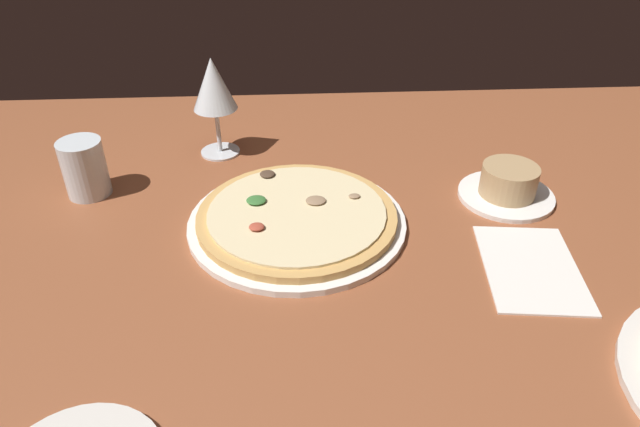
# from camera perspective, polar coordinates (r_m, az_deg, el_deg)

# --- Properties ---
(dining_table) EXTENTS (1.50, 1.10, 0.04)m
(dining_table) POSITION_cam_1_polar(r_m,az_deg,el_deg) (0.86, 2.32, -3.26)
(dining_table) COLOR brown
(dining_table) RESTS_ON ground
(pizza_main) EXTENTS (0.33, 0.33, 0.03)m
(pizza_main) POSITION_cam_1_polar(r_m,az_deg,el_deg) (0.86, -2.32, -0.48)
(pizza_main) COLOR white
(pizza_main) RESTS_ON dining_table
(ramekin_on_saucer) EXTENTS (0.15, 0.15, 0.06)m
(ramekin_on_saucer) POSITION_cam_1_polar(r_m,az_deg,el_deg) (0.97, 18.18, 2.68)
(ramekin_on_saucer) COLOR white
(ramekin_on_saucer) RESTS_ON dining_table
(wine_glass_far) EXTENTS (0.08, 0.08, 0.18)m
(wine_glass_far) POSITION_cam_1_polar(r_m,az_deg,el_deg) (1.03, -10.54, 12.23)
(wine_glass_far) COLOR silver
(wine_glass_far) RESTS_ON dining_table
(water_glass) EXTENTS (0.07, 0.07, 0.09)m
(water_glass) POSITION_cam_1_polar(r_m,az_deg,el_deg) (1.00, -22.31, 3.93)
(water_glass) COLOR silver
(water_glass) RESTS_ON dining_table
(paper_menu) EXTENTS (0.15, 0.20, 0.00)m
(paper_menu) POSITION_cam_1_polar(r_m,az_deg,el_deg) (0.84, 20.23, -5.07)
(paper_menu) COLOR white
(paper_menu) RESTS_ON dining_table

